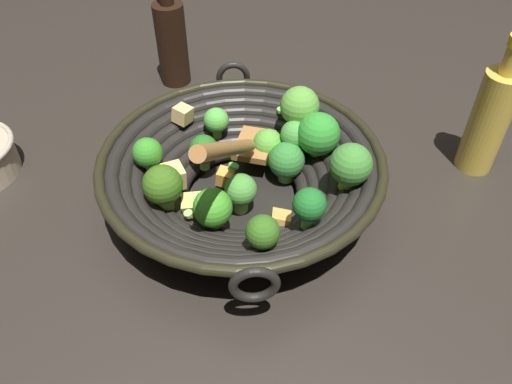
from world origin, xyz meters
name	(u,v)px	position (x,y,z in m)	size (l,w,h in m)	color
ground_plane	(243,200)	(0.00, 0.00, 0.00)	(4.00, 4.00, 0.00)	#28231E
wok	(244,171)	(0.00, 0.00, 0.06)	(0.41, 0.38, 0.21)	black
soy_sauce_bottle	(172,41)	(0.33, 0.07, 0.08)	(0.05, 0.05, 0.20)	black
cooking_oil_bottle	(490,118)	(0.01, -0.36, 0.09)	(0.05, 0.05, 0.21)	gold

